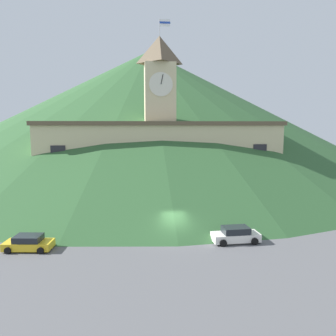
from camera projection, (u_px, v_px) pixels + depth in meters
name	position (u px, v px, depth m)	size (l,w,h in m)	color
ground_plane	(175.00, 236.00, 32.97)	(160.00, 160.00, 0.00)	#565659
civic_building	(160.00, 154.00, 50.40)	(36.29, 9.00, 26.58)	beige
banner_fence	(165.00, 201.00, 43.21)	(33.09, 0.12, 2.32)	#2347B2
hillside_backdrop	(149.00, 111.00, 84.30)	(113.77, 113.77, 29.49)	#2D562D
street_lamp_center	(111.00, 182.00, 43.33)	(1.26, 0.36, 5.04)	black
street_lamp_far_left	(212.00, 183.00, 44.80)	(1.26, 0.36, 4.36)	black
car_yellow_coupe	(29.00, 243.00, 29.26)	(4.37, 2.48, 1.35)	yellow
car_green_wagon	(67.00, 218.00, 36.88)	(4.67, 2.28, 1.55)	#2D663D
car_white_taxi	(236.00, 235.00, 31.21)	(4.58, 2.31, 1.50)	white
pedestrian	(221.00, 209.00, 39.46)	(0.48, 0.48, 1.83)	olive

